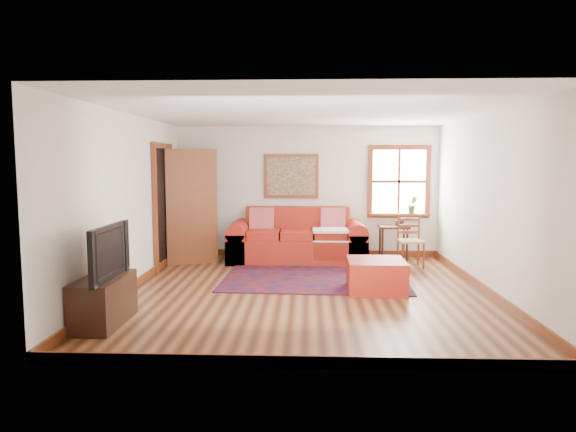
{
  "coord_description": "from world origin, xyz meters",
  "views": [
    {
      "loc": [
        0.02,
        -7.1,
        1.82
      ],
      "look_at": [
        -0.28,
        0.6,
        1.01
      ],
      "focal_mm": 32.0,
      "sensor_mm": 36.0,
      "label": 1
    }
  ],
  "objects_px": {
    "ladder_back_chair": "(410,239)",
    "media_cabinet": "(104,301)",
    "side_table": "(394,232)",
    "red_leather_sofa": "(297,243)",
    "red_ottoman": "(376,276)"
  },
  "relations": [
    {
      "from": "ladder_back_chair",
      "to": "media_cabinet",
      "type": "bearing_deg",
      "value": -140.38
    },
    {
      "from": "side_table",
      "to": "media_cabinet",
      "type": "height_order",
      "value": "side_table"
    },
    {
      "from": "side_table",
      "to": "media_cabinet",
      "type": "relative_size",
      "value": 0.67
    },
    {
      "from": "red_leather_sofa",
      "to": "ladder_back_chair",
      "type": "height_order",
      "value": "red_leather_sofa"
    },
    {
      "from": "red_ottoman",
      "to": "media_cabinet",
      "type": "distance_m",
      "value": 3.63
    },
    {
      "from": "ladder_back_chair",
      "to": "red_leather_sofa",
      "type": "bearing_deg",
      "value": 166.8
    },
    {
      "from": "red_ottoman",
      "to": "ladder_back_chair",
      "type": "height_order",
      "value": "ladder_back_chair"
    },
    {
      "from": "red_leather_sofa",
      "to": "red_ottoman",
      "type": "xyz_separation_m",
      "value": [
        1.15,
        -2.23,
        -0.1
      ]
    },
    {
      "from": "red_ottoman",
      "to": "ladder_back_chair",
      "type": "distance_m",
      "value": 1.97
    },
    {
      "from": "red_ottoman",
      "to": "red_leather_sofa",
      "type": "bearing_deg",
      "value": 118.42
    },
    {
      "from": "red_leather_sofa",
      "to": "media_cabinet",
      "type": "relative_size",
      "value": 2.57
    },
    {
      "from": "side_table",
      "to": "media_cabinet",
      "type": "bearing_deg",
      "value": -134.85
    },
    {
      "from": "red_leather_sofa",
      "to": "red_ottoman",
      "type": "relative_size",
      "value": 3.17
    },
    {
      "from": "red_leather_sofa",
      "to": "ladder_back_chair",
      "type": "relative_size",
      "value": 2.76
    },
    {
      "from": "red_leather_sofa",
      "to": "red_ottoman",
      "type": "height_order",
      "value": "red_leather_sofa"
    }
  ]
}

